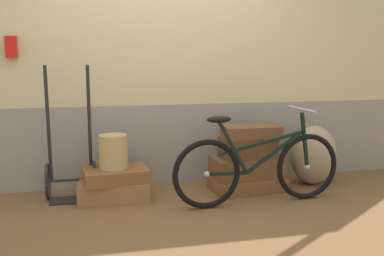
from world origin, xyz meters
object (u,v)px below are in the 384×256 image
luggage_trolley (71,170)px  wicker_basket (113,152)px  suitcase_0 (114,190)px  suitcase_4 (248,147)px  suitcase_3 (247,167)px  suitcase_5 (251,131)px  burlap_sack (313,155)px  suitcase_1 (116,175)px  suitcase_2 (248,184)px  bicycle (258,167)px

luggage_trolley → wicker_basket: bearing=-18.5°
suitcase_0 → suitcase_4: suitcase_4 is taller
wicker_basket → suitcase_3: bearing=0.4°
suitcase_3 → suitcase_5: (0.03, -0.02, 0.36)m
burlap_sack → suitcase_5: bearing=-175.7°
suitcase_1 → suitcase_2: size_ratio=0.83×
suitcase_3 → bicycle: 0.44m
suitcase_4 → wicker_basket: size_ratio=1.66×
wicker_basket → suitcase_2: bearing=-0.9°
suitcase_2 → suitcase_1: bearing=174.9°
bicycle → suitcase_1: bearing=162.0°
suitcase_2 → wicker_basket: 1.36m
suitcase_0 → suitcase_3: 1.31m
suitcase_2 → suitcase_5: 0.53m
suitcase_0 → suitcase_2: 1.31m
suitcase_0 → bicycle: size_ratio=0.40×
suitcase_3 → burlap_sack: (0.75, 0.04, 0.08)m
suitcase_2 → wicker_basket: bearing=174.1°
suitcase_2 → suitcase_3: suitcase_3 is taller
luggage_trolley → burlap_sack: (2.44, -0.08, 0.04)m
suitcase_3 → wicker_basket: bearing=177.6°
suitcase_0 → suitcase_2: suitcase_0 is taller
luggage_trolley → suitcase_4: bearing=-4.8°
wicker_basket → luggage_trolley: luggage_trolley is taller
suitcase_4 → luggage_trolley: bearing=169.8°
suitcase_5 → burlap_sack: suitcase_5 is taller
suitcase_4 → bicycle: bicycle is taller
suitcase_3 → luggage_trolley: 1.70m
suitcase_0 → luggage_trolley: bearing=167.7°
suitcase_2 → suitcase_4: bearing=107.7°
suitcase_2 → suitcase_4: 0.37m
suitcase_0 → suitcase_4: (1.30, -0.02, 0.35)m
suitcase_1 → wicker_basket: bearing=126.8°
suitcase_1 → bicycle: bicycle is taller
suitcase_2 → suitcase_5: bearing=19.7°
suitcase_0 → suitcase_5: (1.33, -0.02, 0.51)m
suitcase_1 → suitcase_4: suitcase_4 is taller
suitcase_2 → luggage_trolley: bearing=169.9°
suitcase_0 → suitcase_3: bearing=4.3°
suitcase_4 → suitcase_2: bearing=-72.7°
suitcase_4 → bicycle: size_ratio=0.33×
wicker_basket → burlap_sack: bearing=1.3°
suitcase_3 → luggage_trolley: (-1.69, 0.12, 0.04)m
luggage_trolley → suitcase_2: bearing=-5.1°
suitcase_1 → burlap_sack: burlap_sack is taller
luggage_trolley → suitcase_3: bearing=-4.1°
suitcase_0 → suitcase_3: suitcase_3 is taller
suitcase_4 → luggage_trolley: 1.71m
wicker_basket → bicycle: (1.25, -0.42, -0.12)m
suitcase_1 → burlap_sack: (2.03, 0.06, 0.07)m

